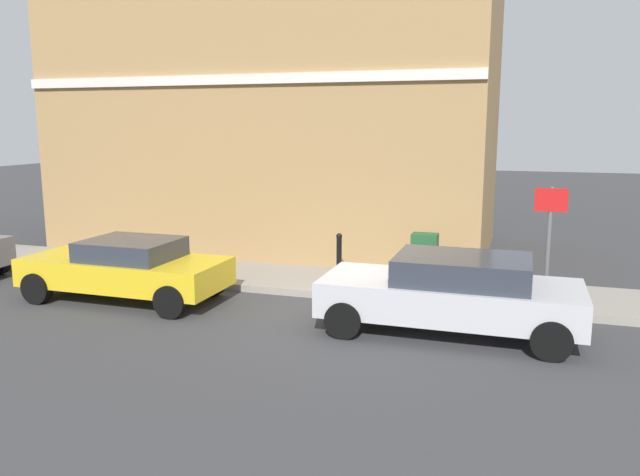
{
  "coord_description": "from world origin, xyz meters",
  "views": [
    {
      "loc": [
        -11.12,
        -2.82,
        3.61
      ],
      "look_at": [
        1.44,
        1.24,
        1.2
      ],
      "focal_mm": 35.22,
      "sensor_mm": 36.0,
      "label": 1
    }
  ],
  "objects_px": {
    "car_silver": "(452,292)",
    "car_yellow": "(127,268)",
    "bollard_near_cabinet": "(339,254)",
    "street_sign": "(549,228)",
    "utility_cabinet": "(424,262)"
  },
  "relations": [
    {
      "from": "car_yellow",
      "to": "utility_cabinet",
      "type": "height_order",
      "value": "utility_cabinet"
    },
    {
      "from": "car_silver",
      "to": "street_sign",
      "type": "distance_m",
      "value": 2.55
    },
    {
      "from": "car_silver",
      "to": "utility_cabinet",
      "type": "bearing_deg",
      "value": -70.73
    },
    {
      "from": "car_yellow",
      "to": "bollard_near_cabinet",
      "type": "xyz_separation_m",
      "value": [
        2.55,
        -3.83,
        0.02
      ]
    },
    {
      "from": "bollard_near_cabinet",
      "to": "street_sign",
      "type": "bearing_deg",
      "value": -100.73
    },
    {
      "from": "bollard_near_cabinet",
      "to": "street_sign",
      "type": "distance_m",
      "value": 4.57
    },
    {
      "from": "utility_cabinet",
      "to": "bollard_near_cabinet",
      "type": "distance_m",
      "value": 1.94
    },
    {
      "from": "car_yellow",
      "to": "car_silver",
      "type": "bearing_deg",
      "value": 180.0
    },
    {
      "from": "car_yellow",
      "to": "bollard_near_cabinet",
      "type": "bearing_deg",
      "value": -145.94
    },
    {
      "from": "car_silver",
      "to": "bollard_near_cabinet",
      "type": "xyz_separation_m",
      "value": [
        2.59,
        2.8,
        -0.03
      ]
    },
    {
      "from": "car_yellow",
      "to": "bollard_near_cabinet",
      "type": "height_order",
      "value": "car_yellow"
    },
    {
      "from": "utility_cabinet",
      "to": "street_sign",
      "type": "xyz_separation_m",
      "value": [
        -0.73,
        -2.45,
        0.98
      ]
    },
    {
      "from": "car_silver",
      "to": "car_yellow",
      "type": "bearing_deg",
      "value": -0.32
    },
    {
      "from": "car_yellow",
      "to": "utility_cabinet",
      "type": "distance_m",
      "value": 6.26
    },
    {
      "from": "car_yellow",
      "to": "utility_cabinet",
      "type": "bearing_deg",
      "value": -156.58
    }
  ]
}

